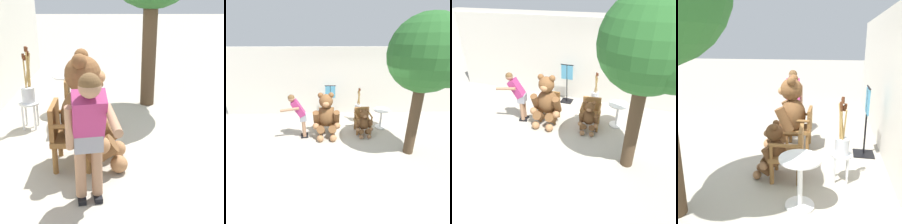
# 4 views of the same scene
# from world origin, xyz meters

# --- Properties ---
(ground_plane) EXTENTS (60.00, 60.00, 0.00)m
(ground_plane) POSITION_xyz_m (0.00, 0.00, 0.00)
(ground_plane) COLOR #A8A091
(wooden_chair_left) EXTENTS (0.57, 0.53, 0.86)m
(wooden_chair_left) POSITION_xyz_m (-0.64, 0.72, 0.46)
(wooden_chair_left) COLOR brown
(wooden_chair_left) RESTS_ON ground
(wooden_chair_right) EXTENTS (0.60, 0.56, 0.86)m
(wooden_chair_right) POSITION_xyz_m (0.63, 0.72, 0.46)
(wooden_chair_right) COLOR brown
(wooden_chair_right) RESTS_ON ground
(teddy_bear_large) EXTENTS (0.91, 0.86, 1.52)m
(teddy_bear_large) POSITION_xyz_m (-0.63, 0.45, 0.75)
(teddy_bear_large) COLOR brown
(teddy_bear_large) RESTS_ON ground
(teddy_bear_small) EXTENTS (0.57, 0.55, 0.94)m
(teddy_bear_small) POSITION_xyz_m (0.64, 0.43, 0.46)
(teddy_bear_small) COLOR brown
(teddy_bear_small) RESTS_ON ground
(person_visitor) EXTENTS (0.77, 0.57, 1.52)m
(person_visitor) POSITION_xyz_m (-1.51, 0.38, 0.91)
(person_visitor) COLOR black
(person_visitor) RESTS_ON ground
(white_stool) EXTENTS (0.34, 0.34, 0.46)m
(white_stool) POSITION_xyz_m (0.57, 1.52, 0.36)
(white_stool) COLOR silver
(white_stool) RESTS_ON ground
(brush_bucket) EXTENTS (0.22, 0.22, 0.92)m
(brush_bucket) POSITION_xyz_m (0.58, 1.52, 0.67)
(brush_bucket) COLOR silver
(brush_bucket) RESTS_ON white_stool
(round_side_table) EXTENTS (0.56, 0.56, 0.72)m
(round_side_table) POSITION_xyz_m (1.36, 0.98, 0.45)
(round_side_table) COLOR white
(round_side_table) RESTS_ON ground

